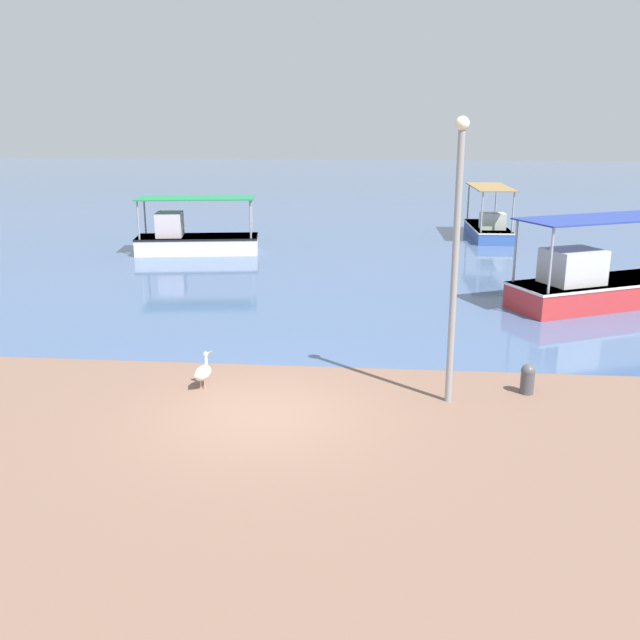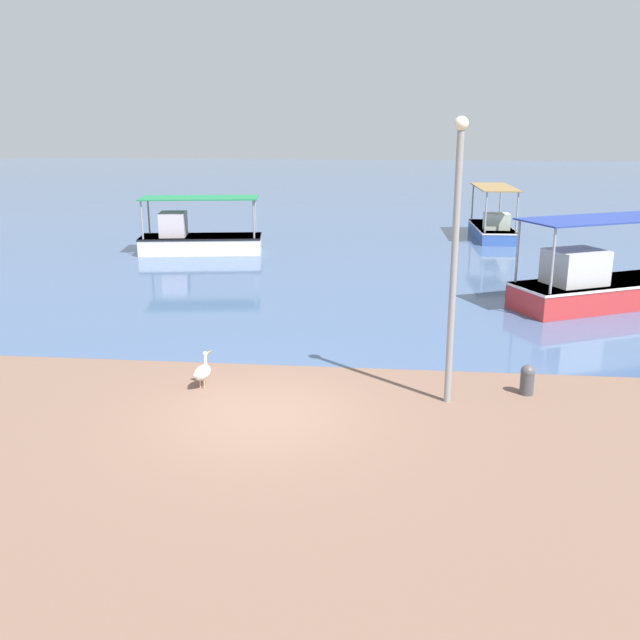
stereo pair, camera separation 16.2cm
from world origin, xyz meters
name	(u,v)px [view 1 (the left image)]	position (x,y,z in m)	size (l,w,h in m)	color
ground	(263,415)	(0.00, 0.00, 0.00)	(120.00, 120.00, 0.00)	#7C5C4B
harbor_water	(359,189)	(0.00, 48.00, 0.00)	(110.00, 90.00, 0.00)	#465F89
fishing_boat_near_right	(488,227)	(7.48, 22.95, 0.55)	(1.95, 5.08, 2.54)	#395FAE
fishing_boat_outer	(194,239)	(-6.09, 17.47, 0.65)	(5.54, 2.74, 2.46)	white
fishing_boat_near_left	(602,284)	(9.28, 9.70, 0.71)	(6.77, 4.71, 2.82)	red
pelican	(203,372)	(-1.56, 1.35, 0.38)	(0.42, 0.80, 0.80)	#E0997A
lamp_post	(456,248)	(3.79, 1.10, 3.27)	(0.28, 0.28, 5.82)	gray
mooring_bollard	(528,378)	(5.53, 1.70, 0.35)	(0.31, 0.31, 0.67)	#47474C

